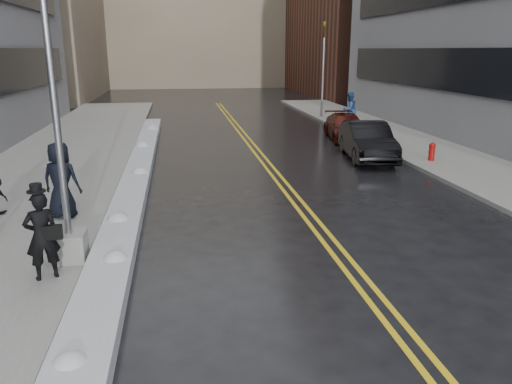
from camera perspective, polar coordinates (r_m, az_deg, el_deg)
name	(u,v)px	position (r m, az deg, el deg)	size (l,w,h in m)	color
ground	(238,299)	(9.38, -2.06, -12.17)	(160.00, 160.00, 0.00)	black
sidewalk_west	(44,176)	(19.33, -23.02, 1.68)	(5.50, 50.00, 0.15)	gray
sidewalk_east	(454,161)	(21.70, 21.68, 3.26)	(4.00, 50.00, 0.15)	gray
lane_line_left	(268,170)	(19.03, 1.34, 2.53)	(0.12, 50.00, 0.01)	gold
lane_line_right	(275,170)	(19.09, 2.23, 2.57)	(0.12, 50.00, 0.01)	gold
snow_ridge	(135,184)	(16.83, -13.71, 0.86)	(0.90, 30.00, 0.34)	silver
lamppost	(59,149)	(10.65, -21.55, 4.63)	(0.65, 0.65, 7.62)	gray
fire_hydrant	(432,151)	(21.12, 19.47, 4.48)	(0.26, 0.26, 0.73)	maroon
traffic_signal	(323,66)	(33.59, 7.68, 14.08)	(0.16, 0.20, 6.00)	gray
pedestrian_fedora	(42,236)	(10.33, -23.28, -4.64)	(0.63, 0.42, 1.74)	black
pedestrian_c	(61,180)	(13.93, -21.40, 1.29)	(0.98, 0.64, 2.01)	black
pedestrian_east	(349,110)	(29.32, 10.64, 9.24)	(0.95, 0.74, 1.96)	navy
car_black	(367,141)	(21.33, 12.60, 5.72)	(1.63, 4.67, 1.54)	black
car_maroon	(346,127)	(26.06, 10.22, 7.35)	(1.77, 4.36, 1.27)	#3E0D0A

